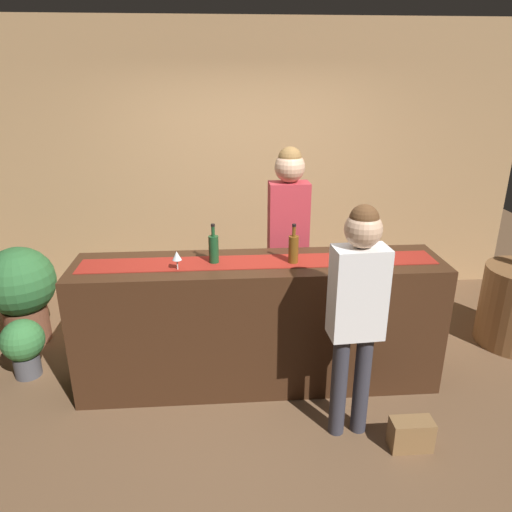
{
  "coord_description": "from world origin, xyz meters",
  "views": [
    {
      "loc": [
        -0.27,
        -3.3,
        2.35
      ],
      "look_at": [
        -0.02,
        0.0,
        1.09
      ],
      "focal_mm": 33.42,
      "sensor_mm": 36.0,
      "label": 1
    }
  ],
  "objects": [
    {
      "name": "wine_glass_near_customer",
      "position": [
        -0.6,
        -0.11,
        1.14
      ],
      "size": [
        0.07,
        0.07,
        0.14
      ],
      "color": "silver",
      "rests_on": "bar_counter"
    },
    {
      "name": "bar_counter",
      "position": [
        0.0,
        0.0,
        0.52
      ],
      "size": [
        2.8,
        0.6,
        1.04
      ],
      "primitive_type": "cube",
      "color": "#3D2314",
      "rests_on": "ground"
    },
    {
      "name": "back_wall",
      "position": [
        0.0,
        1.9,
        1.45
      ],
      "size": [
        6.0,
        0.12,
        2.9
      ],
      "primitive_type": "cube",
      "color": "tan",
      "rests_on": "ground"
    },
    {
      "name": "wine_bottle_green",
      "position": [
        -0.34,
        0.01,
        1.15
      ],
      "size": [
        0.07,
        0.07,
        0.3
      ],
      "color": "#194723",
      "rests_on": "bar_counter"
    },
    {
      "name": "customer_sipping",
      "position": [
        0.57,
        -0.65,
        1.01
      ],
      "size": [
        0.35,
        0.23,
        1.64
      ],
      "rotation": [
        0.0,
        0.0,
        0.06
      ],
      "color": "#33333D",
      "rests_on": "ground"
    },
    {
      "name": "bartender",
      "position": [
        0.3,
        0.58,
        1.13
      ],
      "size": [
        0.34,
        0.25,
        1.81
      ],
      "rotation": [
        0.0,
        0.0,
        3.16
      ],
      "color": "#26262B",
      "rests_on": "ground"
    },
    {
      "name": "ground_plane",
      "position": [
        0.0,
        0.0,
        0.0
      ],
      "size": [
        10.0,
        10.0,
        0.0
      ],
      "primitive_type": "plane",
      "color": "brown"
    },
    {
      "name": "handbag",
      "position": [
        0.95,
        -0.85,
        0.11
      ],
      "size": [
        0.28,
        0.14,
        0.22
      ],
      "primitive_type": "cube",
      "color": "olive",
      "rests_on": "ground"
    },
    {
      "name": "potted_plant_small",
      "position": [
        -1.92,
        0.2,
        0.29
      ],
      "size": [
        0.34,
        0.34,
        0.5
      ],
      "color": "#4C4C51",
      "rests_on": "ground"
    },
    {
      "name": "counter_runner_cloth",
      "position": [
        0.0,
        0.0,
        1.04
      ],
      "size": [
        2.66,
        0.28,
        0.01
      ],
      "primitive_type": "cube",
      "color": "maroon",
      "rests_on": "bar_counter"
    },
    {
      "name": "wine_bottle_amber",
      "position": [
        0.25,
        -0.04,
        1.15
      ],
      "size": [
        0.07,
        0.07,
        0.3
      ],
      "color": "brown",
      "rests_on": "bar_counter"
    },
    {
      "name": "wine_glass_mid_counter",
      "position": [
        0.82,
        0.01,
        1.14
      ],
      "size": [
        0.07,
        0.07,
        0.14
      ],
      "color": "silver",
      "rests_on": "bar_counter"
    },
    {
      "name": "potted_plant_tall",
      "position": [
        -2.11,
        0.77,
        0.53
      ],
      "size": [
        0.63,
        0.63,
        0.92
      ],
      "color": "brown",
      "rests_on": "ground"
    }
  ]
}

